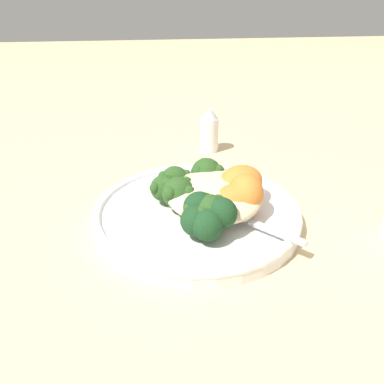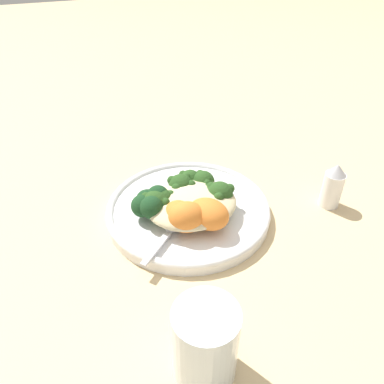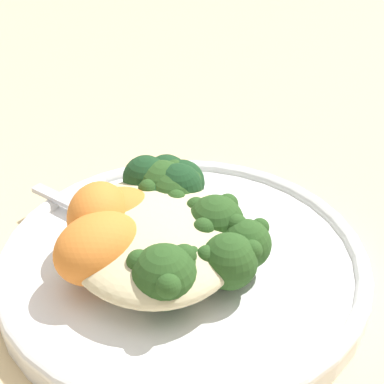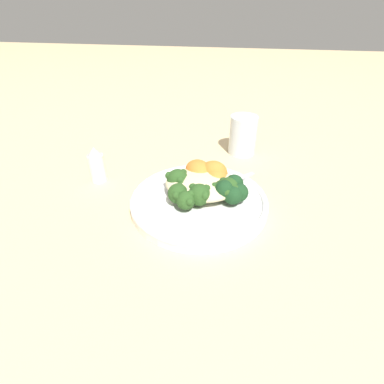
{
  "view_description": "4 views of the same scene",
  "coord_description": "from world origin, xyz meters",
  "views": [
    {
      "loc": [
        0.41,
        -0.06,
        0.26
      ],
      "look_at": [
        0.03,
        -0.01,
        0.05
      ],
      "focal_mm": 35.0,
      "sensor_mm": 36.0,
      "label": 1
    },
    {
      "loc": [
        0.17,
        0.44,
        0.39
      ],
      "look_at": [
        0.0,
        -0.0,
        0.04
      ],
      "focal_mm": 35.0,
      "sensor_mm": 36.0,
      "label": 2
    },
    {
      "loc": [
        -0.33,
        0.06,
        0.31
      ],
      "look_at": [
        0.03,
        -0.01,
        0.06
      ],
      "focal_mm": 60.0,
      "sensor_mm": 36.0,
      "label": 3
    },
    {
      "loc": [
        0.07,
        -0.46,
        0.34
      ],
      "look_at": [
        -0.0,
        -0.02,
        0.04
      ],
      "focal_mm": 28.0,
      "sensor_mm": 36.0,
      "label": 4
    }
  ],
  "objects": [
    {
      "name": "sweet_potato_chunk_2",
      "position": [
        -0.0,
        0.06,
        0.04
      ],
      "size": [
        0.08,
        0.08,
        0.04
      ],
      "primitive_type": "ellipsoid",
      "rotation": [
        0.0,
        0.0,
        2.19
      ],
      "color": "orange",
      "rests_on": "plate"
    },
    {
      "name": "salt_shaker",
      "position": [
        -0.22,
        0.06,
        0.04
      ],
      "size": [
        0.03,
        0.03,
        0.08
      ],
      "color": "white",
      "rests_on": "ground_plane"
    },
    {
      "name": "broccoli_stalk_6",
      "position": [
        0.05,
        0.01,
        0.04
      ],
      "size": [
        0.08,
        0.08,
        0.04
      ],
      "rotation": [
        0.0,
        0.0,
        5.45
      ],
      "color": "#9EBC66",
      "rests_on": "plate"
    },
    {
      "name": "broccoli_stalk_0",
      "position": [
        -0.03,
        0.02,
        0.04
      ],
      "size": [
        0.1,
        0.05,
        0.04
      ],
      "rotation": [
        0.0,
        0.0,
        3.45
      ],
      "color": "#9EBC66",
      "rests_on": "plate"
    },
    {
      "name": "quinoa_mound",
      "position": [
        0.01,
        0.02,
        0.04
      ],
      "size": [
        0.14,
        0.12,
        0.03
      ],
      "primitive_type": "ellipsoid",
      "color": "beige",
      "rests_on": "plate"
    },
    {
      "name": "sweet_potato_chunk_1",
      "position": [
        0.03,
        0.06,
        0.05
      ],
      "size": [
        0.06,
        0.06,
        0.05
      ],
      "primitive_type": "ellipsoid",
      "rotation": [
        0.0,
        0.0,
        6.01
      ],
      "color": "orange",
      "rests_on": "plate"
    },
    {
      "name": "water_glass",
      "position": [
        0.08,
        0.25,
        0.05
      ],
      "size": [
        0.07,
        0.07,
        0.1
      ],
      "primitive_type": "cylinder",
      "color": "silver",
      "rests_on": "ground_plane"
    },
    {
      "name": "broccoli_stalk_7",
      "position": [
        0.06,
        0.01,
        0.04
      ],
      "size": [
        0.08,
        0.07,
        0.04
      ],
      "rotation": [
        0.0,
        0.0,
        5.69
      ],
      "color": "#9EBC66",
      "rests_on": "plate"
    },
    {
      "name": "broccoli_stalk_5",
      "position": [
        0.03,
        0.01,
        0.04
      ],
      "size": [
        0.04,
        0.08,
        0.03
      ],
      "rotation": [
        0.0,
        0.0,
        5.07
      ],
      "color": "#9EBC66",
      "rests_on": "plate"
    },
    {
      "name": "plate",
      "position": [
        0.01,
        -0.0,
        0.01
      ],
      "size": [
        0.26,
        0.26,
        0.02
      ],
      "color": "white",
      "rests_on": "ground_plane"
    },
    {
      "name": "broccoli_stalk_3",
      "position": [
        -0.0,
        -0.03,
        0.04
      ],
      "size": [
        0.06,
        0.11,
        0.03
      ],
      "rotation": [
        0.0,
        0.0,
        4.38
      ],
      "color": "#9EBC66",
      "rests_on": "plate"
    },
    {
      "name": "sweet_potato_chunk_0",
      "position": [
        0.04,
        0.04,
        0.04
      ],
      "size": [
        0.06,
        0.07,
        0.04
      ],
      "primitive_type": "ellipsoid",
      "rotation": [
        0.0,
        0.0,
        1.93
      ],
      "color": "orange",
      "rests_on": "plate"
    },
    {
      "name": "broccoli_stalk_4",
      "position": [
        0.01,
        -0.01,
        0.04
      ],
      "size": [
        0.04,
        0.11,
        0.04
      ],
      "rotation": [
        0.0,
        0.0,
        4.64
      ],
      "color": "#9EBC66",
      "rests_on": "plate"
    },
    {
      "name": "broccoli_stalk_2",
      "position": [
        -0.02,
        -0.01,
        0.04
      ],
      "size": [
        0.09,
        0.11,
        0.04
      ],
      "rotation": [
        0.0,
        0.0,
        4.09
      ],
      "color": "#9EBC66",
      "rests_on": "plate"
    },
    {
      "name": "spoon",
      "position": [
        0.06,
        0.05,
        0.03
      ],
      "size": [
        0.09,
        0.08,
        0.01
      ],
      "rotation": [
        0.0,
        0.0,
        0.75
      ],
      "color": "#B7B7BC",
      "rests_on": "plate"
    },
    {
      "name": "kale_tuft",
      "position": [
        0.07,
        0.0,
        0.04
      ],
      "size": [
        0.06,
        0.06,
        0.04
      ],
      "color": "#193D1E",
      "rests_on": "plate"
    },
    {
      "name": "ground_plane",
      "position": [
        0.0,
        0.0,
        0.0
      ],
      "size": [
        4.0,
        4.0,
        0.0
      ],
      "primitive_type": "plane",
      "color": "#D6B784"
    },
    {
      "name": "broccoli_stalk_1",
      "position": [
        -0.02,
        0.02,
        0.04
      ],
      "size": [
        0.09,
        0.06,
        0.04
      ],
      "rotation": [
        0.0,
        0.0,
        3.62
      ],
      "color": "#9EBC66",
      "rests_on": "plate"
    }
  ]
}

